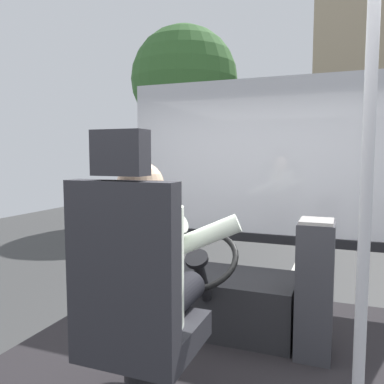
{
  "coord_description": "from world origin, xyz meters",
  "views": [
    {
      "loc": [
        0.7,
        -1.91,
        1.93
      ],
      "look_at": [
        -0.46,
        1.08,
        1.63
      ],
      "focal_mm": 36.67,
      "sensor_mm": 36.0,
      "label": 1
    }
  ],
  "objects": [
    {
      "name": "fare_box",
      "position": [
        0.56,
        0.58,
        1.1
      ],
      "size": [
        0.22,
        0.26,
        0.87
      ],
      "color": "#333338",
      "rests_on": "bus_floor"
    },
    {
      "name": "steering_console",
      "position": [
        -0.12,
        0.75,
        0.88
      ],
      "size": [
        1.1,
        0.98,
        0.78
      ],
      "color": "black",
      "rests_on": "bus_floor"
    },
    {
      "name": "driver_seat",
      "position": [
        -0.12,
        -0.46,
        1.26
      ],
      "size": [
        0.48,
        0.48,
        1.37
      ],
      "color": "black",
      "rests_on": "bus_floor"
    },
    {
      "name": "street_tree",
      "position": [
        -3.7,
        8.85,
        4.06
      ],
      "size": [
        3.06,
        3.06,
        5.62
      ],
      "color": "#4C3828",
      "rests_on": "ground"
    },
    {
      "name": "ground",
      "position": [
        0.0,
        8.8,
        -0.02
      ],
      "size": [
        18.0,
        44.0,
        0.06
      ],
      "color": "#3A3A3A"
    },
    {
      "name": "windshield_panel",
      "position": [
        0.0,
        1.62,
        1.71
      ],
      "size": [
        2.5,
        0.08,
        1.48
      ],
      "color": "silver"
    },
    {
      "name": "bus_driver",
      "position": [
        -0.12,
        -0.36,
        1.44
      ],
      "size": [
        0.77,
        0.57,
        0.73
      ],
      "color": "black",
      "rests_on": "driver_seat"
    },
    {
      "name": "handrail_pole",
      "position": [
        0.78,
        -0.37,
        1.63
      ],
      "size": [
        0.04,
        0.04,
        1.93
      ],
      "color": "#B7B7BC",
      "rests_on": "bus_floor"
    }
  ]
}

